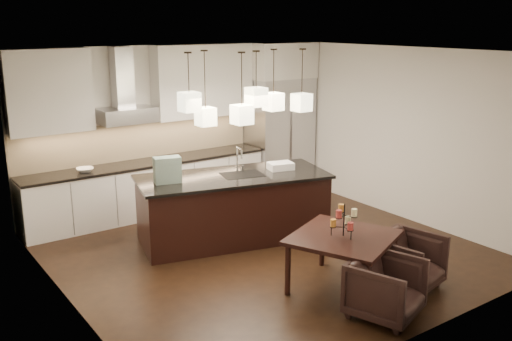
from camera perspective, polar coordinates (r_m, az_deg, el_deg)
floor at (r=8.24m, az=0.81°, el=-8.12°), size 5.50×5.50×0.02m
ceiling at (r=7.60m, az=0.89°, el=11.88°), size 5.50×5.50×0.02m
wall_back at (r=10.11m, az=-8.46°, el=4.40°), size 5.50×0.02×2.80m
wall_front at (r=5.89m, az=16.97°, el=-3.66°), size 5.50×0.02×2.80m
wall_left at (r=6.61m, az=-18.86°, el=-1.81°), size 0.02×5.50×2.80m
wall_right at (r=9.65m, az=14.22°, el=3.61°), size 0.02×5.50×2.80m
refrigerator at (r=10.96m, az=2.36°, el=3.62°), size 1.20×0.72×2.15m
fridge_panel at (r=10.78m, az=2.44°, el=10.95°), size 1.26×0.72×0.65m
lower_cabinets at (r=9.78m, az=-10.62°, el=-1.84°), size 4.21×0.62×0.88m
countertop at (r=9.66m, az=-10.75°, el=0.77°), size 4.21×0.66×0.04m
backsplash at (r=9.85m, az=-11.58°, el=3.01°), size 4.21×0.02×0.63m
upper_cab_left at (r=9.07m, az=-20.08°, el=7.44°), size 1.25×0.35×1.25m
upper_cab_right at (r=10.09m, az=-5.30°, el=8.93°), size 1.85×0.35×1.25m
hood_canopy at (r=9.42m, az=-12.78°, el=5.42°), size 0.90×0.52×0.24m
hood_chimney at (r=9.45m, az=-13.25°, el=9.09°), size 0.30×0.28×0.96m
fruit_bowl at (r=9.22m, az=-16.73°, el=0.06°), size 0.31×0.31×0.06m
island_body at (r=8.52m, az=-2.30°, el=-3.84°), size 2.89×1.71×0.95m
island_top at (r=8.38m, az=-2.33°, el=-0.61°), size 2.99×1.82×0.04m
faucet at (r=8.45m, az=-1.89°, el=1.12°), size 0.17×0.28×0.41m
tote_bag at (r=8.03m, az=-8.85°, el=0.06°), size 0.40×0.28×0.37m
food_container at (r=8.68m, az=2.46°, el=0.46°), size 0.42×0.34×0.11m
dining_table at (r=7.12m, az=8.61°, el=-9.03°), size 1.50×1.50×0.68m
candelabra at (r=6.92m, az=8.78°, el=-4.90°), size 0.43×0.43×0.40m
candle_a at (r=7.04m, az=9.17°, el=-4.89°), size 0.09×0.09×0.09m
candle_b at (r=6.91m, az=7.73°, el=-5.21°), size 0.09×0.09×0.09m
candle_c at (r=6.84m, az=9.42°, el=-5.51°), size 0.09×0.09×0.09m
candle_d at (r=7.00m, az=8.51°, el=-3.72°), size 0.09×0.09×0.09m
candle_e at (r=6.78m, az=8.29°, el=-4.32°), size 0.09×0.09×0.09m
candle_f at (r=6.86m, az=9.80°, el=-4.17°), size 0.09×0.09×0.09m
armchair_left at (r=6.57m, az=12.84°, el=-11.43°), size 0.92×0.93×0.67m
armchair_right at (r=7.30m, az=14.97°, el=-8.79°), size 0.86×0.88×0.68m
pendant_a at (r=7.68m, az=-6.68°, el=6.83°), size 0.24×0.24×0.26m
pendant_b at (r=8.20m, az=-5.06°, el=5.39°), size 0.24×0.24×0.26m
pendant_c at (r=7.97m, az=0.02°, el=7.37°), size 0.24×0.24×0.26m
pendant_d at (r=8.50m, az=1.75°, el=6.89°), size 0.24×0.24×0.26m
pendant_e at (r=8.58m, az=4.58°, el=6.81°), size 0.24×0.24×0.26m
pendant_f at (r=7.70m, az=-1.42°, el=5.61°), size 0.24×0.24×0.26m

